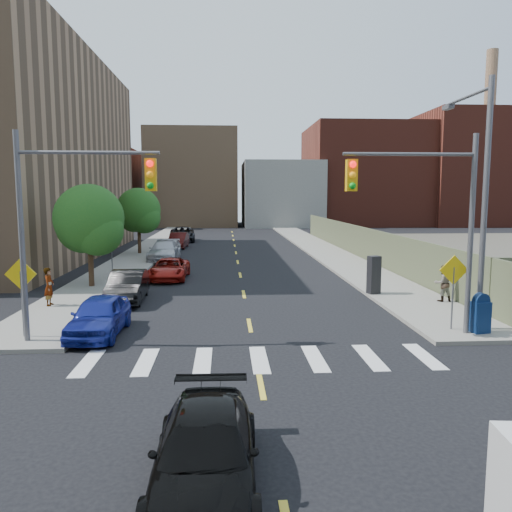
{
  "coord_description": "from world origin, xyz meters",
  "views": [
    {
      "loc": [
        -0.9,
        -10.54,
        4.96
      ],
      "look_at": [
        0.58,
        13.43,
        2.0
      ],
      "focal_mm": 35.0,
      "sensor_mm": 36.0,
      "label": 1
    }
  ],
  "objects": [
    {
      "name": "warn_sign_midwest",
      "position": [
        -7.8,
        20.0,
        1.99
      ],
      "size": [
        1.06,
        0.06,
        2.83
      ],
      "color": "#59595E",
      "rests_on": "ground"
    },
    {
      "name": "bg_bldg_center",
      "position": [
        8.0,
        70.0,
        5.0
      ],
      "size": [
        12.0,
        16.0,
        10.0
      ],
      "primitive_type": "cube",
      "color": "gray",
      "rests_on": "ground"
    },
    {
      "name": "black_sedan",
      "position": [
        -1.26,
        -2.56,
        0.63
      ],
      "size": [
        1.86,
        4.41,
        1.27
      ],
      "primitive_type": "imported",
      "rotation": [
        0.0,
        0.0,
        -0.02
      ],
      "color": "black",
      "rests_on": "ground"
    },
    {
      "name": "parked_car_maroon",
      "position": [
        -5.28,
        36.15,
        0.72
      ],
      "size": [
        1.73,
        4.41,
        1.43
      ],
      "primitive_type": "imported",
      "rotation": [
        0.0,
        0.0,
        -0.05
      ],
      "color": "#390C0B",
      "rests_on": "ground"
    },
    {
      "name": "bg_bldg_midwest",
      "position": [
        -6.0,
        72.0,
        7.5
      ],
      "size": [
        14.0,
        16.0,
        15.0
      ],
      "primitive_type": "cube",
      "color": "#8C6B4C",
      "rests_on": "ground"
    },
    {
      "name": "warn_sign_nw",
      "position": [
        -7.8,
        6.5,
        1.99
      ],
      "size": [
        1.06,
        0.06,
        2.83
      ],
      "color": "#59595E",
      "rests_on": "ground"
    },
    {
      "name": "parked_car_grey",
      "position": [
        -5.5,
        42.82,
        0.78
      ],
      "size": [
        3.06,
        5.82,
        1.56
      ],
      "primitive_type": "imported",
      "rotation": [
        0.0,
        0.0,
        0.09
      ],
      "color": "black",
      "rests_on": "ground"
    },
    {
      "name": "parked_car_black",
      "position": [
        -5.47,
        12.67,
        0.72
      ],
      "size": [
        1.65,
        4.4,
        1.43
      ],
      "primitive_type": "imported",
      "rotation": [
        0.0,
        0.0,
        0.03
      ],
      "color": "black",
      "rests_on": "ground"
    },
    {
      "name": "bg_bldg_east",
      "position": [
        22.0,
        72.0,
        8.0
      ],
      "size": [
        18.0,
        18.0,
        16.0
      ],
      "primitive_type": "cube",
      "color": "#592319",
      "rests_on": "ground"
    },
    {
      "name": "parked_car_white",
      "position": [
        -5.5,
        31.7,
        0.64
      ],
      "size": [
        1.51,
        3.74,
        1.27
      ],
      "primitive_type": "imported",
      "rotation": [
        0.0,
        0.0,
        -0.0
      ],
      "color": "silver",
      "rests_on": "ground"
    },
    {
      "name": "tree_west_near",
      "position": [
        -8.0,
        16.05,
        3.48
      ],
      "size": [
        3.66,
        3.64,
        5.52
      ],
      "color": "#332114",
      "rests_on": "ground"
    },
    {
      "name": "sidewalk_ne",
      "position": [
        7.75,
        41.5,
        0.07
      ],
      "size": [
        3.5,
        73.0,
        0.15
      ],
      "primitive_type": "cube",
      "color": "gray",
      "rests_on": "ground"
    },
    {
      "name": "signal_nw",
      "position": [
        -5.98,
        6.0,
        4.53
      ],
      "size": [
        4.59,
        0.3,
        7.0
      ],
      "color": "#59595E",
      "rests_on": "ground"
    },
    {
      "name": "parked_car_red",
      "position": [
        -4.2,
        18.71,
        0.62
      ],
      "size": [
        2.19,
        4.53,
        1.24
      ],
      "primitive_type": "imported",
      "rotation": [
        0.0,
        0.0,
        -0.03
      ],
      "color": "#9C160F",
      "rests_on": "ground"
    },
    {
      "name": "smokestack",
      "position": [
        42.0,
        70.0,
        14.0
      ],
      "size": [
        1.8,
        1.8,
        28.0
      ],
      "primitive_type": "cylinder",
      "color": "#8C6B4C",
      "rests_on": "ground"
    },
    {
      "name": "payphone",
      "position": [
        6.32,
        13.06,
        1.07
      ],
      "size": [
        0.65,
        0.59,
        1.85
      ],
      "primitive_type": "cube",
      "rotation": [
        0.0,
        0.0,
        0.28
      ],
      "color": "black",
      "rests_on": "sidewalk_ne"
    },
    {
      "name": "streetlight_ne",
      "position": [
        8.2,
        6.9,
        5.22
      ],
      "size": [
        0.25,
        3.7,
        9.0
      ],
      "color": "#59595E",
      "rests_on": "ground"
    },
    {
      "name": "sidewalk_nw",
      "position": [
        -7.75,
        41.5,
        0.07
      ],
      "size": [
        3.5,
        73.0,
        0.15
      ],
      "primitive_type": "cube",
      "color": "gray",
      "rests_on": "ground"
    },
    {
      "name": "parked_car_silver",
      "position": [
        -5.5,
        27.14,
        0.75
      ],
      "size": [
        2.2,
        5.2,
        1.5
      ],
      "primitive_type": "imported",
      "rotation": [
        0.0,
        0.0,
        -0.02
      ],
      "color": "#B6B7BE",
      "rests_on": "ground"
    },
    {
      "name": "mailbox",
      "position": [
        8.0,
        6.0,
        0.83
      ],
      "size": [
        0.66,
        0.55,
        1.41
      ],
      "rotation": [
        0.0,
        0.0,
        0.22
      ],
      "color": "#0D2550",
      "rests_on": "sidewalk_ne"
    },
    {
      "name": "bg_bldg_west",
      "position": [
        -22.0,
        70.0,
        6.0
      ],
      "size": [
        14.0,
        18.0,
        12.0
      ],
      "primitive_type": "cube",
      "color": "#592319",
      "rests_on": "ground"
    },
    {
      "name": "bg_bldg_fareast",
      "position": [
        38.0,
        70.0,
        9.0
      ],
      "size": [
        14.0,
        16.0,
        18.0
      ],
      "primitive_type": "cube",
      "color": "#592319",
      "rests_on": "ground"
    },
    {
      "name": "tree_west_far",
      "position": [
        -8.0,
        31.05,
        3.48
      ],
      "size": [
        3.66,
        3.64,
        5.52
      ],
      "color": "#332114",
      "rests_on": "ground"
    },
    {
      "name": "ground",
      "position": [
        0.0,
        0.0,
        0.0
      ],
      "size": [
        160.0,
        160.0,
        0.0
      ],
      "primitive_type": "plane",
      "color": "black",
      "rests_on": "ground"
    },
    {
      "name": "pedestrian_west",
      "position": [
        -8.58,
        11.33,
        0.98
      ],
      "size": [
        0.42,
        0.62,
        1.67
      ],
      "primitive_type": "imported",
      "rotation": [
        0.0,
        0.0,
        1.6
      ],
      "color": "gray",
      "rests_on": "sidewalk_nw"
    },
    {
      "name": "fence_north",
      "position": [
        9.6,
        28.0,
        1.25
      ],
      "size": [
        0.12,
        44.0,
        2.5
      ],
      "primitive_type": "cube",
      "color": "brown",
      "rests_on": "ground"
    },
    {
      "name": "parked_car_blue",
      "position": [
        -5.38,
        7.0,
        0.7
      ],
      "size": [
        1.74,
        4.15,
        1.4
      ],
      "primitive_type": "imported",
      "rotation": [
        0.0,
        0.0,
        -0.02
      ],
      "color": "navy",
      "rests_on": "ground"
    },
    {
      "name": "warn_sign_ne",
      "position": [
        7.2,
        6.5,
        1.99
      ],
      "size": [
        1.06,
        0.06,
        2.83
      ],
      "color": "#59595E",
      "rests_on": "ground"
    },
    {
      "name": "signal_ne",
      "position": [
        5.98,
        6.0,
        4.53
      ],
      "size": [
        4.59,
        0.3,
        7.0
      ],
      "color": "#59595E",
      "rests_on": "ground"
    },
    {
      "name": "pedestrian_east",
      "position": [
        8.91,
        11.13,
        0.98
      ],
      "size": [
        0.85,
        0.68,
        1.65
      ],
      "primitive_type": "imported",
      "rotation": [
        0.0,
        0.0,
        3.22
      ],
      "color": "gray",
      "rests_on": "sidewalk_ne"
    }
  ]
}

